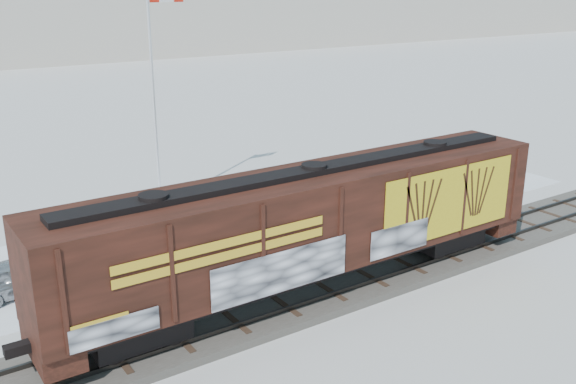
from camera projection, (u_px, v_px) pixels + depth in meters
ground at (324, 294)px, 23.95m from camera, size 500.00×500.00×0.00m
rail_track at (324, 290)px, 23.91m from camera, size 50.00×3.40×0.43m
parking_strip at (227, 232)px, 29.85m from camera, size 40.00×8.00×0.03m
hopper_railcar at (314, 222)px, 22.74m from camera, size 19.70×3.06×4.58m
flagpole at (158, 127)px, 32.05m from camera, size 2.30×0.90×11.38m
car_silver at (17, 276)px, 23.75m from camera, size 4.20×2.11×1.37m
car_white at (250, 209)px, 30.55m from camera, size 4.81×2.81×1.50m
car_dark at (254, 212)px, 30.55m from camera, size 4.40×2.15×1.23m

